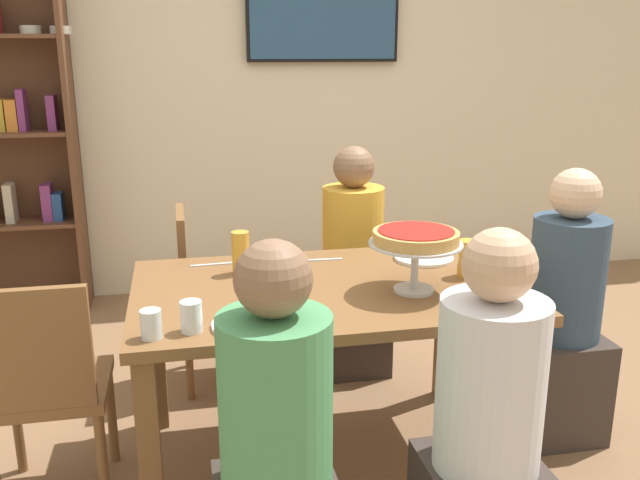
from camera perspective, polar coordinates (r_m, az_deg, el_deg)
ground_plane at (r=2.90m, az=0.42°, el=-17.76°), size 12.00×12.00×0.00m
rear_partition at (r=4.59m, az=-5.47°, el=13.23°), size 8.00×0.12×2.80m
dining_table at (r=2.60m, az=0.45°, el=-5.84°), size 1.43×0.91×0.74m
television at (r=4.57m, az=0.26°, el=18.48°), size 0.99×0.05×0.61m
diner_far_right at (r=3.42m, az=2.72°, el=-3.13°), size 0.34×0.34×1.15m
diner_near_right at (r=2.09m, az=13.65°, el=-16.80°), size 0.34×0.34×1.15m
diner_head_east at (r=3.01m, az=19.60°, el=-6.79°), size 0.34×0.34×1.15m
diner_near_left at (r=1.94m, az=-3.61°, el=-19.00°), size 0.34×0.34×1.15m
chair_far_left at (r=3.33m, az=-9.38°, el=-3.98°), size 0.40×0.40×0.87m
chair_head_west at (r=2.58m, az=-21.93°, el=-11.05°), size 0.40×0.40×0.87m
deep_dish_pizza_stand at (r=2.47m, az=8.01°, el=-0.08°), size 0.34×0.34×0.23m
salad_plate_near_diner at (r=2.20m, az=-5.49°, el=-6.70°), size 0.25×0.25×0.07m
salad_plate_far_diner at (r=2.90m, az=8.73°, el=-1.38°), size 0.25×0.25×0.06m
beer_glass_amber_tall at (r=2.70m, az=12.26°, el=-1.52°), size 0.08×0.08×0.15m
beer_glass_amber_short at (r=2.69m, az=-6.65°, el=-1.06°), size 0.07×0.07×0.17m
water_glass_clear_near at (r=2.18m, az=-10.71°, el=-6.30°), size 0.07×0.07×0.10m
water_glass_clear_far at (r=2.16m, az=-13.94°, el=-6.85°), size 0.07×0.07×0.09m
cutlery_fork_near at (r=2.86m, az=0.09°, el=-1.66°), size 0.18×0.03×0.00m
cutlery_knife_near at (r=2.83m, az=-8.97°, el=-2.03°), size 0.18×0.03×0.00m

